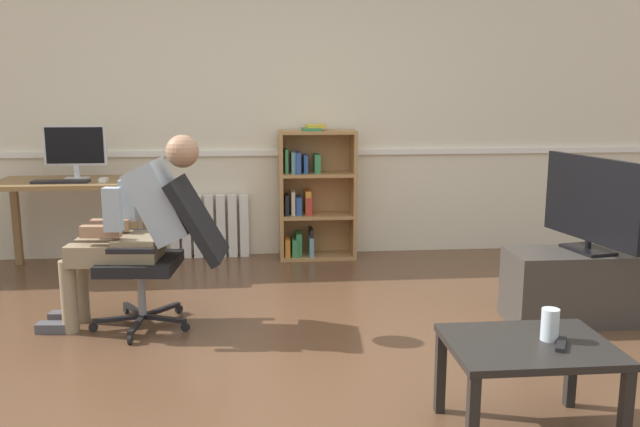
# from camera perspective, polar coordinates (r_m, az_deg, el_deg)

# --- Properties ---
(ground_plane) EXTENTS (18.00, 18.00, 0.00)m
(ground_plane) POSITION_cam_1_polar(r_m,az_deg,el_deg) (3.59, -1.16, -13.67)
(ground_plane) COLOR brown
(back_wall) EXTENTS (12.00, 0.13, 2.70)m
(back_wall) POSITION_cam_1_polar(r_m,az_deg,el_deg) (5.92, -3.10, 9.44)
(back_wall) COLOR beige
(back_wall) RESTS_ON ground_plane
(computer_desk) EXTENTS (1.16, 0.64, 0.76)m
(computer_desk) POSITION_cam_1_polar(r_m,az_deg,el_deg) (5.68, -20.66, 1.55)
(computer_desk) COLOR olive
(computer_desk) RESTS_ON ground_plane
(imac_monitor) EXTENTS (0.49, 0.14, 0.43)m
(imac_monitor) POSITION_cam_1_polar(r_m,az_deg,el_deg) (5.70, -20.32, 5.31)
(imac_monitor) COLOR silver
(imac_monitor) RESTS_ON computer_desk
(keyboard) EXTENTS (0.43, 0.12, 0.02)m
(keyboard) POSITION_cam_1_polar(r_m,az_deg,el_deg) (5.54, -21.41, 2.57)
(keyboard) COLOR black
(keyboard) RESTS_ON computer_desk
(computer_mouse) EXTENTS (0.06, 0.10, 0.03)m
(computer_mouse) POSITION_cam_1_polar(r_m,az_deg,el_deg) (5.48, -18.12, 2.76)
(computer_mouse) COLOR white
(computer_mouse) RESTS_ON computer_desk
(bookshelf) EXTENTS (0.67, 0.29, 1.17)m
(bookshelf) POSITION_cam_1_polar(r_m,az_deg,el_deg) (5.80, -0.67, 1.51)
(bookshelf) COLOR #AD7F4C
(bookshelf) RESTS_ON ground_plane
(radiator) EXTENTS (0.69, 0.08, 0.56)m
(radiator) POSITION_cam_1_polar(r_m,az_deg,el_deg) (5.94, -9.47, -1.08)
(radiator) COLOR white
(radiator) RESTS_ON ground_plane
(office_chair) EXTENTS (0.87, 0.62, 0.95)m
(office_chair) POSITION_cam_1_polar(r_m,az_deg,el_deg) (4.22, -13.11, -2.79)
(office_chair) COLOR black
(office_chair) RESTS_ON ground_plane
(person_seated) EXTENTS (1.03, 0.41, 1.21)m
(person_seated) POSITION_cam_1_polar(r_m,az_deg,el_deg) (4.23, -15.67, -1.05)
(person_seated) COLOR #937F60
(person_seated) RESTS_ON ground_plane
(tv_stand) EXTENTS (0.99, 0.40, 0.46)m
(tv_stand) POSITION_cam_1_polar(r_m,az_deg,el_deg) (4.61, 21.83, -5.82)
(tv_stand) COLOR #3D3833
(tv_stand) RESTS_ON ground_plane
(tv_screen) EXTENTS (0.26, 0.87, 0.60)m
(tv_screen) POSITION_cam_1_polar(r_m,az_deg,el_deg) (4.49, 22.33, 0.89)
(tv_screen) COLOR black
(tv_screen) RESTS_ON tv_stand
(coffee_table) EXTENTS (0.69, 0.53, 0.42)m
(coffee_table) POSITION_cam_1_polar(r_m,az_deg,el_deg) (3.03, 17.51, -11.57)
(coffee_table) COLOR black
(coffee_table) RESTS_ON ground_plane
(drinking_glass) EXTENTS (0.08, 0.08, 0.14)m
(drinking_glass) POSITION_cam_1_polar(r_m,az_deg,el_deg) (3.03, 19.17, -9.01)
(drinking_glass) COLOR silver
(drinking_glass) RESTS_ON coffee_table
(spare_remote) EXTENTS (0.10, 0.15, 0.02)m
(spare_remote) POSITION_cam_1_polar(r_m,az_deg,el_deg) (3.00, 20.04, -10.53)
(spare_remote) COLOR black
(spare_remote) RESTS_ON coffee_table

